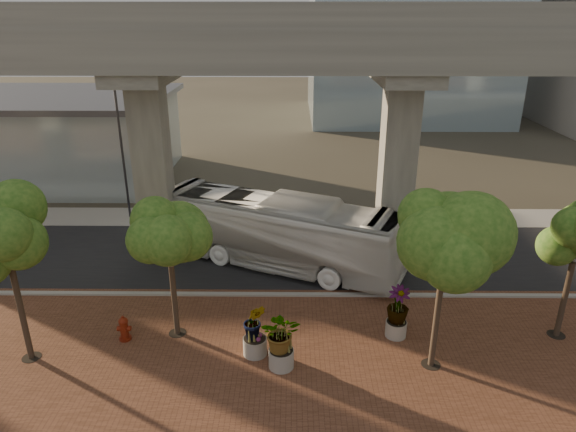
{
  "coord_description": "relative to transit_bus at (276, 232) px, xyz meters",
  "views": [
    {
      "loc": [
        0.9,
        -22.24,
        12.11
      ],
      "look_at": [
        0.67,
        0.5,
        2.94
      ],
      "focal_mm": 32.0,
      "sensor_mm": 36.0,
      "label": 1
    }
  ],
  "objects": [
    {
      "name": "fire_hydrant",
      "position": [
        -5.72,
        -6.63,
        -1.23
      ],
      "size": [
        0.53,
        0.47,
        1.05
      ],
      "color": "maroon",
      "rests_on": "ground"
    },
    {
      "name": "planter_right",
      "position": [
        4.95,
        -6.28,
        -0.42
      ],
      "size": [
        2.03,
        2.03,
        2.17
      ],
      "color": "gray",
      "rests_on": "ground"
    },
    {
      "name": "planter_front",
      "position": [
        0.45,
        -8.22,
        -0.38
      ],
      "size": [
        2.04,
        2.04,
        2.24
      ],
      "color": "#9A978B",
      "rests_on": "ground"
    },
    {
      "name": "transit_viaduct",
      "position": [
        -0.05,
        0.77,
        5.49
      ],
      "size": [
        72.0,
        5.6,
        12.4
      ],
      "color": "gray",
      "rests_on": "ground"
    },
    {
      "name": "ground",
      "position": [
        -0.05,
        -1.23,
        -1.8
      ],
      "size": [
        160.0,
        160.0,
        0.0
      ],
      "primitive_type": "plane",
      "color": "#383429",
      "rests_on": "ground"
    },
    {
      "name": "asphalt_road",
      "position": [
        -0.05,
        0.77,
        -1.78
      ],
      "size": [
        90.0,
        8.0,
        0.04
      ],
      "primitive_type": "cube",
      "color": "black",
      "rests_on": "ground"
    },
    {
      "name": "brick_plaza",
      "position": [
        -0.05,
        -9.23,
        -1.77
      ],
      "size": [
        70.0,
        13.0,
        0.06
      ],
      "primitive_type": "cube",
      "color": "brown",
      "rests_on": "ground"
    },
    {
      "name": "station_pavilion",
      "position": [
        -20.05,
        14.77,
        1.42
      ],
      "size": [
        23.0,
        13.0,
        6.3
      ],
      "color": "#A1B2B8",
      "rests_on": "ground"
    },
    {
      "name": "streetlamp_east",
      "position": [
        6.51,
        5.99,
        3.34
      ],
      "size": [
        0.44,
        1.28,
        8.8
      ],
      "color": "#333338",
      "rests_on": "ground"
    },
    {
      "name": "street_tree_near_west",
      "position": [
        -3.76,
        -6.18,
        2.34
      ],
      "size": [
        3.65,
        3.65,
        5.76
      ],
      "color": "#493629",
      "rests_on": "ground"
    },
    {
      "name": "far_sidewalk",
      "position": [
        -0.05,
        6.27,
        -1.77
      ],
      "size": [
        90.0,
        3.0,
        0.06
      ],
      "primitive_type": "cube",
      "color": "#A09C95",
      "rests_on": "ground"
    },
    {
      "name": "transit_bus",
      "position": [
        0.0,
        0.0,
        0.0
      ],
      "size": [
        13.01,
        8.07,
        3.6
      ],
      "primitive_type": "imported",
      "rotation": [
        0.0,
        0.0,
        1.15
      ],
      "color": "silver",
      "rests_on": "ground"
    },
    {
      "name": "planter_left",
      "position": [
        -0.55,
        -7.5,
        -0.42
      ],
      "size": [
        1.98,
        1.98,
        2.18
      ],
      "color": "gray",
      "rests_on": "ground"
    },
    {
      "name": "street_tree_far_west",
      "position": [
        -8.88,
        -7.8,
        3.08
      ],
      "size": [
        3.82,
        3.82,
        6.59
      ],
      "color": "#493629",
      "rests_on": "ground"
    },
    {
      "name": "curb_strip",
      "position": [
        -0.05,
        -3.23,
        -1.72
      ],
      "size": [
        70.0,
        0.25,
        0.16
      ],
      "primitive_type": "cube",
      "color": "#A09C95",
      "rests_on": "ground"
    },
    {
      "name": "street_tree_near_east",
      "position": [
        5.92,
        -8.06,
        2.88
      ],
      "size": [
        4.38,
        4.38,
        6.63
      ],
      "color": "#493629",
      "rests_on": "ground"
    },
    {
      "name": "streetlamp_west",
      "position": [
        -9.36,
        6.16,
        3.08
      ],
      "size": [
        0.41,
        1.21,
        8.35
      ],
      "color": "#2D2D32",
      "rests_on": "ground"
    }
  ]
}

